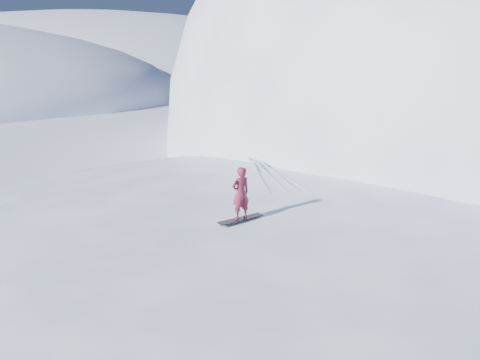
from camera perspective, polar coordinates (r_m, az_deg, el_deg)
The scene contains 8 objects.
ground at distance 15.83m, azimuth 6.47°, elevation -13.30°, with size 400.00×400.00×0.00m, color white.
near_ridge at distance 18.60m, azimuth 8.35°, elevation -8.54°, with size 36.00×28.00×4.80m, color white.
peak_shoulder at distance 36.51m, azimuth 18.05°, elevation 3.53°, with size 28.00×24.00×18.00m, color white.
far_ridge_c at distance 129.49m, azimuth -18.77°, elevation 12.56°, with size 140.00×90.00×36.00m, color white.
wind_bumps at distance 17.62m, azimuth 3.74°, elevation -9.90°, with size 16.00×14.40×1.00m.
snowboard at distance 14.68m, azimuth 0.09°, elevation -5.20°, with size 1.69×0.32×0.03m, color black.
snowboarder at distance 14.36m, azimuth 0.09°, elevation -1.77°, with size 0.67×0.44×1.82m, color maroon.
board_tracks at distance 20.22m, azimuth 3.95°, elevation 1.04°, with size 2.31×5.97×0.04m.
Camera 1 is at (-2.04, -13.54, 7.95)m, focal length 32.00 mm.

